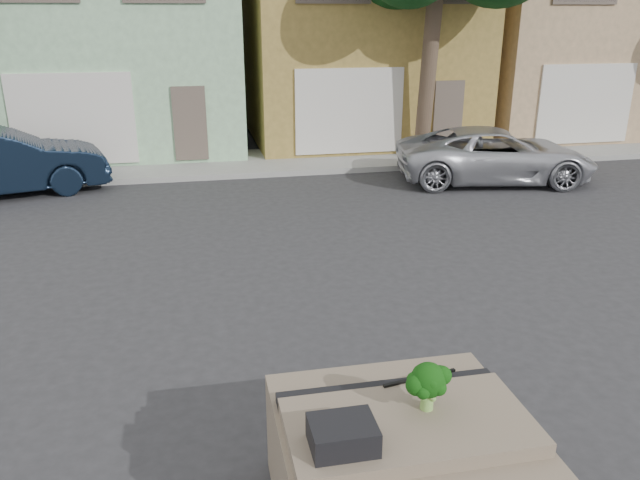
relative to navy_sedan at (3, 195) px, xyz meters
name	(u,v)px	position (x,y,z in m)	size (l,w,h in m)	color
ground_plane	(325,347)	(6.03, -8.58, 0.00)	(120.00, 120.00, 0.00)	#303033
sidewalk	(248,163)	(6.03, 1.92, 0.07)	(40.00, 3.00, 0.15)	gray
townhouse_mint	(119,24)	(2.53, 5.92, 3.77)	(7.20, 8.20, 7.55)	#96C497
townhouse_tan	(352,23)	(10.03, 5.92, 3.77)	(7.20, 8.20, 7.55)	olive
townhouse_beige	(554,23)	(17.53, 5.92, 3.77)	(7.20, 8.20, 7.55)	tan
navy_sedan	(3,195)	(0.00, 0.00, 0.00)	(1.70, 4.87, 1.60)	black
silver_pickup	(493,181)	(12.05, -1.14, 0.00)	(2.29, 4.96, 1.38)	#B7B8BF
tree_near	(432,7)	(11.03, 1.22, 4.25)	(4.40, 4.00, 8.50)	#0F3813
car_dashboard	(400,466)	(6.03, -11.58, 0.56)	(2.00, 1.80, 1.12)	#786855
instrument_hump	(343,435)	(5.45, -11.93, 1.22)	(0.48, 0.38, 0.20)	black
wiper_arm	(420,378)	(6.31, -11.20, 1.13)	(0.70, 0.03, 0.02)	black
broccoli	(428,386)	(6.21, -11.62, 1.33)	(0.34, 0.34, 0.41)	#0D370A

